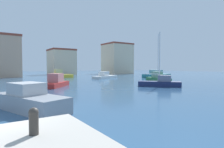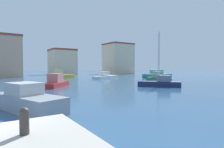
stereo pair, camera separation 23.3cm
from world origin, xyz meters
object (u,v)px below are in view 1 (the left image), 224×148
Objects in this scene: motorboat_red_far_right at (56,82)px; motorboat_yellow_behind_lamppost at (61,75)px; motorboat_grey_far_left at (30,100)px; motorboat_white_mid_harbor at (105,76)px; motorboat_teal_center_channel at (157,75)px; sailboat_green_outer_mooring at (158,78)px; mooring_bollard at (34,120)px; sailboat_navy_distant_east at (160,82)px.

motorboat_yellow_behind_lamppost reaches higher than motorboat_red_far_right.
motorboat_white_mid_harbor is at bearing 49.88° from motorboat_grey_far_left.
motorboat_teal_center_channel is 0.88× the size of sailboat_green_outer_mooring.
motorboat_grey_far_left is at bearing -113.79° from motorboat_red_far_right.
mooring_bollard is 0.11× the size of motorboat_grey_far_left.
motorboat_grey_far_left is at bearing -130.12° from motorboat_white_mid_harbor.
sailboat_navy_distant_east reaches higher than motorboat_yellow_behind_lamppost.
motorboat_red_far_right is at bearing 71.51° from mooring_bollard.
motorboat_teal_center_channel is (11.11, -4.55, 0.16)m from motorboat_white_mid_harbor.
mooring_bollard is 0.12× the size of motorboat_red_far_right.
motorboat_grey_far_left is 30.94m from motorboat_yellow_behind_lamppost.
mooring_bollard is 0.07× the size of sailboat_green_outer_mooring.
motorboat_white_mid_harbor is at bearing 157.71° from motorboat_teal_center_channel.
motorboat_red_far_right is at bearing 66.21° from motorboat_grey_far_left.
motorboat_yellow_behind_lamppost reaches higher than motorboat_white_mid_harbor.
mooring_bollard is 0.07× the size of motorboat_white_mid_harbor.
motorboat_white_mid_harbor is at bearing 55.66° from mooring_bollard.
sailboat_navy_distant_east reaches higher than mooring_bollard.
mooring_bollard is at bearing -108.49° from motorboat_red_far_right.
motorboat_red_far_right is 0.61× the size of motorboat_white_mid_harbor.
sailboat_green_outer_mooring reaches higher than motorboat_yellow_behind_lamppost.
motorboat_yellow_behind_lamppost reaches higher than motorboat_teal_center_channel.
motorboat_grey_far_left is at bearing 80.72° from mooring_bollard.
motorboat_white_mid_harbor is (20.26, 29.65, -0.89)m from mooring_bollard.
sailboat_green_outer_mooring is (6.11, 5.92, 0.08)m from sailboat_navy_distant_east.
motorboat_white_mid_harbor is at bearing 79.79° from sailboat_navy_distant_east.
sailboat_navy_distant_east is at bearing -100.21° from motorboat_white_mid_harbor.
sailboat_navy_distant_east is 1.26× the size of motorboat_grey_far_left.
motorboat_grey_far_left is 0.77× the size of motorboat_teal_center_channel.
sailboat_green_outer_mooring is at bearing 36.92° from mooring_bollard.
sailboat_green_outer_mooring is at bearing -60.18° from motorboat_yellow_behind_lamppost.
motorboat_teal_center_channel is at bearing 43.13° from sailboat_green_outer_mooring.
mooring_bollard is 40.18m from motorboat_teal_center_channel.
sailboat_navy_distant_east is 0.96× the size of motorboat_teal_center_channel.
motorboat_white_mid_harbor is 0.97× the size of sailboat_green_outer_mooring.
sailboat_navy_distant_east is 0.87× the size of motorboat_white_mid_harbor.
motorboat_yellow_behind_lamppost is 21.20m from sailboat_green_outer_mooring.
mooring_bollard reaches higher than motorboat_grey_far_left.
motorboat_yellow_behind_lamppost is at bearing 100.34° from sailboat_navy_distant_east.
sailboat_green_outer_mooring reaches higher than sailboat_navy_distant_east.
sailboat_green_outer_mooring is (23.08, 17.34, -0.74)m from mooring_bollard.
mooring_bollard is 0.08× the size of sailboat_navy_distant_east.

